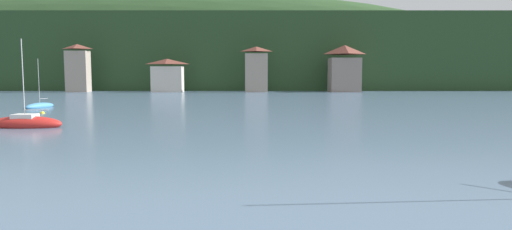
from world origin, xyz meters
TOP-DOWN VIEW (x-y plane):
  - wooded_hillside at (-20.87, 162.02)m, footprint 352.00×58.40m
  - shore_building_west at (-39.16, 121.50)m, footprint 4.90×3.15m
  - shore_building_westcentral at (-19.58, 121.68)m, footprint 7.07×3.53m
  - shore_building_central at (0.00, 121.54)m, footprint 5.14×3.24m
  - shore_building_eastcentral at (19.58, 122.84)m, footprint 6.85×5.97m
  - sailboat_far_4 at (-16.92, 57.10)m, footprint 5.34×1.77m
  - sailboat_far_5 at (-25.01, 75.60)m, footprint 2.26×4.28m
  - mooring_buoy_mid at (-21.23, 68.47)m, footprint 0.42×0.42m

SIDE VIEW (x-z plane):
  - mooring_buoy_mid at x=-21.23m, z-range -0.21..0.21m
  - sailboat_far_5 at x=-25.01m, z-range -2.73..3.13m
  - sailboat_far_4 at x=-16.92m, z-range -3.06..3.65m
  - shore_building_westcentral at x=-19.58m, z-range -0.11..7.16m
  - shore_building_central at x=0.00m, z-range -0.13..9.80m
  - shore_building_eastcentral at x=19.58m, z-range -0.15..10.15m
  - shore_building_west at x=-39.16m, z-range -0.13..10.32m
  - wooded_hillside at x=-20.87m, z-range -16.77..32.24m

